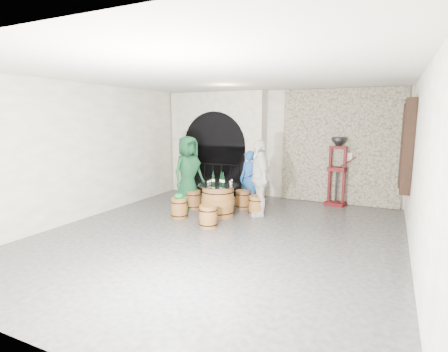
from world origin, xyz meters
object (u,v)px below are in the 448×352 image
at_px(person_green, 188,172).
at_px(wine_bottle_center, 223,180).
at_px(barrel_stool_right, 257,206).
at_px(barrel_stool_near_right, 208,216).
at_px(corking_press, 337,166).
at_px(person_blue, 249,179).
at_px(person_white, 259,178).
at_px(wine_bottle_left, 213,179).
at_px(barrel_stool_far, 243,199).
at_px(wine_bottle_right, 221,179).
at_px(barrel_table, 218,200).
at_px(barrel_stool_near_left, 179,208).
at_px(side_barrel, 255,191).
at_px(barrel_stool_left, 193,200).

xyz_separation_m(person_green, wine_bottle_center, (1.23, -0.40, -0.05)).
relative_size(barrel_stool_right, barrel_stool_near_right, 1.00).
bearing_deg(person_green, corking_press, -43.01).
xyz_separation_m(person_blue, corking_press, (2.12, 1.19, 0.33)).
distance_m(person_white, wine_bottle_left, 1.13).
distance_m(barrel_stool_far, wine_bottle_right, 1.11).
xyz_separation_m(wine_bottle_center, wine_bottle_right, (-0.08, 0.06, 0.00)).
height_order(barrel_table, barrel_stool_near_left, barrel_table).
distance_m(barrel_stool_near_right, person_white, 1.70).
bearing_deg(barrel_stool_near_left, corking_press, 41.91).
relative_size(barrel_stool_near_right, wine_bottle_right, 1.50).
height_order(barrel_stool_far, corking_press, corking_press).
xyz_separation_m(wine_bottle_right, side_barrel, (0.28, 1.64, -0.59)).
xyz_separation_m(barrel_table, corking_press, (2.48, 2.34, 0.71)).
relative_size(barrel_stool_left, person_white, 0.26).
height_order(barrel_stool_right, person_blue, person_blue).
bearing_deg(barrel_stool_near_left, person_white, 32.06).
relative_size(barrel_stool_near_right, wine_bottle_center, 1.50).
relative_size(person_green, corking_press, 1.03).
bearing_deg(person_blue, barrel_stool_right, -37.01).
bearing_deg(side_barrel, wine_bottle_right, -99.72).
bearing_deg(person_green, person_white, -69.50).
relative_size(person_blue, wine_bottle_right, 4.72).
xyz_separation_m(barrel_stool_near_right, wine_bottle_left, (-0.35, 0.93, 0.67)).
height_order(barrel_table, barrel_stool_right, barrel_table).
bearing_deg(wine_bottle_right, barrel_stool_left, 164.37).
height_order(wine_bottle_left, side_barrel, wine_bottle_left).
xyz_separation_m(barrel_stool_near_left, wine_bottle_right, (0.83, 0.63, 0.67)).
bearing_deg(barrel_stool_near_left, barrel_table, 36.94).
bearing_deg(barrel_table, side_barrel, 78.58).
bearing_deg(barrel_stool_right, barrel_stool_near_left, -147.82).
bearing_deg(person_green, side_barrel, -29.27).
distance_m(barrel_stool_near_left, wine_bottle_left, 1.09).
relative_size(person_blue, person_white, 0.82).
height_order(barrel_table, barrel_stool_far, barrel_table).
distance_m(barrel_stool_near_left, corking_press, 4.45).
relative_size(barrel_stool_right, side_barrel, 0.75).
height_order(person_green, person_blue, person_green).
bearing_deg(barrel_stool_far, barrel_stool_near_left, -125.13).
bearing_deg(barrel_stool_right, barrel_table, -152.57).
relative_size(barrel_stool_left, barrel_stool_near_right, 1.00).
bearing_deg(barrel_table, corking_press, 43.31).
bearing_deg(barrel_stool_near_right, wine_bottle_right, 99.01).
height_order(barrel_stool_far, barrel_stool_near_right, same).
xyz_separation_m(person_blue, person_white, (0.54, -0.69, 0.17)).
relative_size(barrel_table, barrel_stool_far, 2.07).
bearing_deg(barrel_stool_right, barrel_stool_near_right, -114.70).
distance_m(barrel_stool_near_left, side_barrel, 2.53).
bearing_deg(person_blue, wine_bottle_center, -82.42).
bearing_deg(person_white, wine_bottle_center, -90.81).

